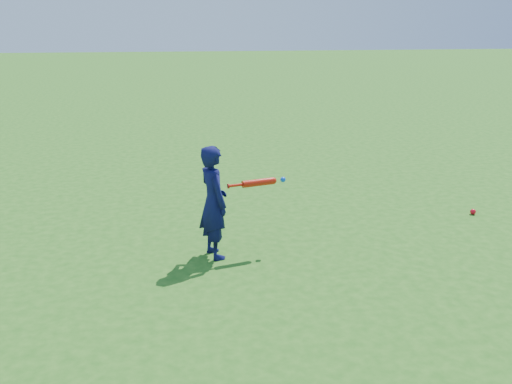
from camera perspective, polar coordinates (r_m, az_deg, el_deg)
ground at (r=6.41m, az=-4.15°, el=-6.25°), size 80.00×80.00×0.00m
child at (r=6.16m, az=-4.27°, el=-1.03°), size 0.43×0.53×1.25m
ground_ball_red at (r=8.17m, az=20.88°, el=-1.85°), size 0.08×0.08×0.08m
bat_swing at (r=6.26m, az=0.47°, el=0.98°), size 0.67×0.23×0.08m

